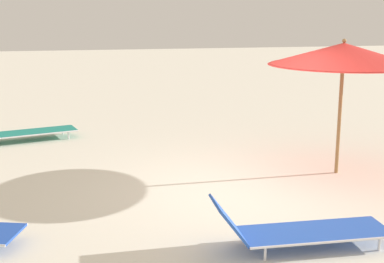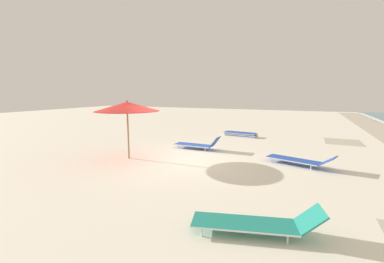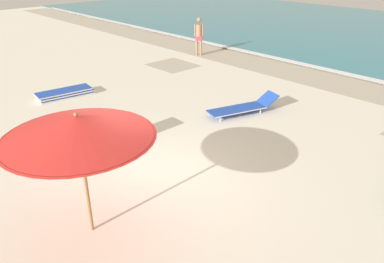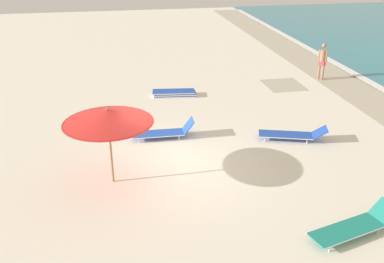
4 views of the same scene
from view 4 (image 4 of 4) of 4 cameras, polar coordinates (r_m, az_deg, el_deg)
ground_plane at (r=13.08m, az=-3.27°, el=-4.90°), size 60.00×60.00×0.16m
beach_umbrella at (r=11.55m, az=-11.17°, el=1.97°), size 2.44×2.44×2.25m
lounger_stack at (r=18.66m, az=-2.36°, el=5.11°), size 0.84×1.96×0.24m
sun_lounger_under_umbrella at (r=14.95m, az=13.25°, el=-0.35°), size 1.26×2.34×0.50m
sun_lounger_beside_umbrella at (r=10.88m, az=20.85°, el=-11.68°), size 1.17×2.37×0.55m
sun_lounger_near_water_left at (r=14.72m, az=-3.67°, el=-0.04°), size 0.68×2.11×0.62m
beachgoer_wading_adult at (r=21.55m, az=17.00°, el=9.20°), size 0.38×0.32×1.76m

